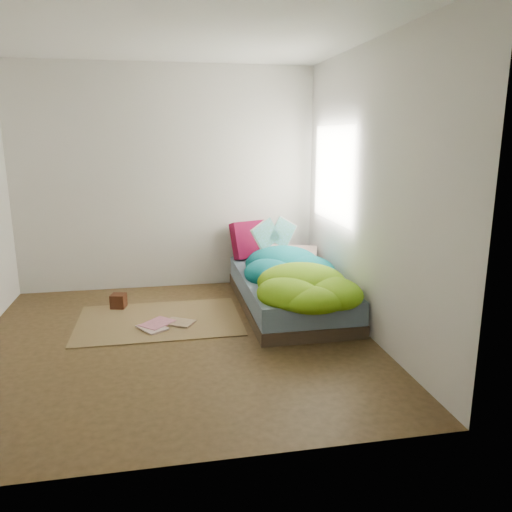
% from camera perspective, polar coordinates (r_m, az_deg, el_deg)
% --- Properties ---
extents(ground, '(3.50, 3.50, 0.00)m').
position_cam_1_polar(ground, '(4.59, -9.06, -9.62)').
color(ground, '#3C2D17').
rests_on(ground, ground).
extents(room_walls, '(3.54, 3.54, 2.62)m').
position_cam_1_polar(room_walls, '(4.24, -9.71, 11.08)').
color(room_walls, silver).
rests_on(room_walls, ground).
extents(bed, '(1.00, 2.00, 0.34)m').
position_cam_1_polar(bed, '(5.37, 3.75, -4.11)').
color(bed, '#3B2F20').
rests_on(bed, ground).
extents(duvet, '(0.96, 1.84, 0.34)m').
position_cam_1_polar(duvet, '(5.07, 4.43, -1.17)').
color(duvet, '#075B73').
rests_on(duvet, bed).
extents(rug, '(1.60, 1.10, 0.01)m').
position_cam_1_polar(rug, '(5.10, -10.97, -7.23)').
color(rug, brown).
rests_on(rug, ground).
extents(pillow_floral, '(0.70, 0.56, 0.14)m').
position_cam_1_polar(pillow_floral, '(5.92, 3.96, -0.03)').
color(pillow_floral, white).
rests_on(pillow_floral, bed).
extents(pillow_magenta, '(0.47, 0.28, 0.45)m').
position_cam_1_polar(pillow_magenta, '(6.08, -0.68, 1.86)').
color(pillow_magenta, '#4D0527').
rests_on(pillow_magenta, bed).
extents(open_book, '(0.48, 0.25, 0.29)m').
position_cam_1_polar(open_book, '(5.62, 2.16, 3.58)').
color(open_book, '#2A8037').
rests_on(open_book, duvet).
extents(wooden_box, '(0.18, 0.18, 0.15)m').
position_cam_1_polar(wooden_box, '(5.53, -15.44, -4.96)').
color(wooden_box, '#3C1B0D').
rests_on(wooden_box, rug).
extents(floor_book_a, '(0.32, 0.35, 0.02)m').
position_cam_1_polar(floor_book_a, '(4.83, -12.80, -8.33)').
color(floor_book_a, white).
rests_on(floor_book_a, rug).
extents(floor_book_b, '(0.38, 0.38, 0.03)m').
position_cam_1_polar(floor_book_b, '(5.03, -12.18, -7.35)').
color(floor_book_b, '#D27992').
rests_on(floor_book_b, rug).
extents(floor_book_c, '(0.34, 0.31, 0.02)m').
position_cam_1_polar(floor_book_c, '(4.88, -9.31, -7.93)').
color(floor_book_c, tan).
rests_on(floor_book_c, rug).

